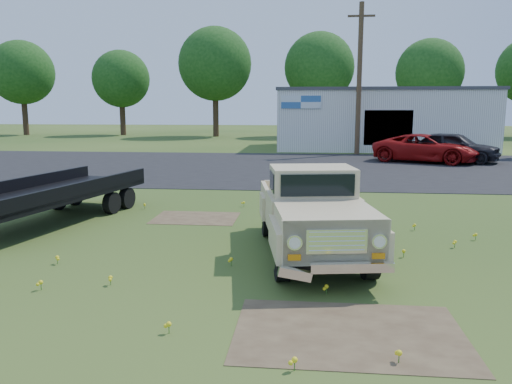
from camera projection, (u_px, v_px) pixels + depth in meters
The scene contains 15 objects.
ground at pixel (258, 260), 9.63m from camera, with size 140.00×140.00×0.00m, color #254014.
asphalt_lot at pixel (288, 167), 24.34m from camera, with size 90.00×14.00×0.02m, color black.
dirt_patch_a at pixel (349, 333), 6.54m from camera, with size 3.00×2.00×0.01m, color #4C3A28.
dirt_patch_b at pixel (196, 218), 13.26m from camera, with size 2.20×1.60×0.01m, color #4C3A28.
commercial_building at pixel (380, 118), 35.14m from camera, with size 14.20×8.20×4.15m.
utility_pole_mid at pixel (359, 78), 30.02m from camera, with size 1.60×0.30×9.00m.
treeline_a at pixel (22, 73), 50.56m from camera, with size 6.40×6.40×9.52m.
treeline_b at pixel (121, 79), 50.66m from camera, with size 5.76×5.76×8.57m.
treeline_c at pixel (215, 64), 47.98m from camera, with size 7.04×7.04×10.47m.
treeline_d at pixel (319, 68), 48.02m from camera, with size 6.72×6.72×10.00m.
treeline_e at pixel (429, 73), 45.66m from camera, with size 6.08×6.08×9.04m.
vintage_pickup_truck at pixel (312, 211), 9.89m from camera, with size 1.91×4.90×1.78m, color tan, non-canonical shape.
flatbed_trailer at pixel (50, 189), 12.71m from camera, with size 2.08×6.25×1.70m, color black, non-canonical shape.
red_pickup at pixel (425, 149), 26.29m from camera, with size 2.44×5.29×1.47m, color maroon.
dark_sedan at pixel (453, 147), 26.56m from camera, with size 1.87×4.66×1.59m, color black.
Camera 1 is at (0.90, -9.22, 2.94)m, focal length 35.00 mm.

